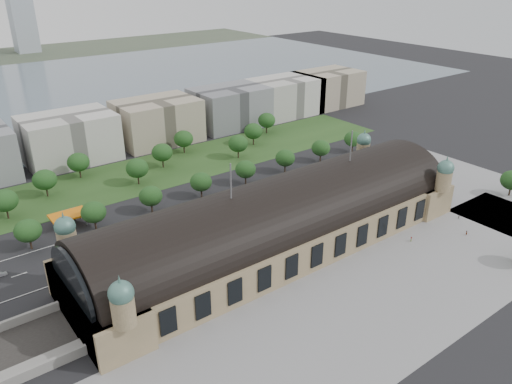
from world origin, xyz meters
TOP-DOWN VIEW (x-y plane):
  - ground at (0.00, 0.00)m, footprint 900.00×900.00m
  - station at (0.00, 0.00)m, footprint 150.00×48.40m
  - plaza_south at (10.00, -44.00)m, footprint 190.00×48.00m
  - plaza_east at (103.00, 0.00)m, footprint 56.00×100.00m
  - road_slab at (-20.00, 38.00)m, footprint 260.00×26.00m
  - grass_belt at (-15.00, 93.00)m, footprint 300.00×45.00m
  - petrol_station at (-53.91, 65.28)m, footprint 14.00×13.00m
  - lake at (0.00, 298.00)m, footprint 700.00×320.00m
  - far_tower_right at (45.00, 508.00)m, footprint 24.00×24.00m
  - office_3 at (-30.00, 133.00)m, footprint 45.00×32.00m
  - office_4 at (20.00, 133.00)m, footprint 45.00×32.00m
  - office_5 at (70.00, 133.00)m, footprint 45.00×32.00m
  - office_6 at (115.00, 133.00)m, footprint 45.00×32.00m
  - office_7 at (155.00, 133.00)m, footprint 45.00×32.00m
  - tree_row_2 at (-72.00, 53.00)m, footprint 9.60×9.60m
  - tree_row_3 at (-48.00, 53.00)m, footprint 9.60×9.60m
  - tree_row_4 at (-24.00, 53.00)m, footprint 9.60×9.60m
  - tree_row_5 at (0.00, 53.00)m, footprint 9.60×9.60m
  - tree_row_6 at (24.00, 53.00)m, footprint 9.60×9.60m
  - tree_row_7 at (48.00, 53.00)m, footprint 9.60×9.60m
  - tree_row_8 at (72.00, 53.00)m, footprint 9.60×9.60m
  - tree_row_9 at (96.00, 53.00)m, footprint 9.60×9.60m
  - tree_belt_3 at (-73.00, 83.00)m, footprint 10.40×10.40m
  - tree_belt_4 at (-54.00, 95.00)m, footprint 10.40×10.40m
  - tree_belt_5 at (-35.00, 107.00)m, footprint 10.40×10.40m
  - tree_belt_6 at (-16.00, 83.00)m, footprint 10.40×10.40m
  - tree_belt_7 at (3.00, 95.00)m, footprint 10.40×10.40m
  - tree_belt_8 at (22.00, 107.00)m, footprint 10.40×10.40m
  - tree_belt_9 at (41.00, 83.00)m, footprint 10.40×10.40m
  - tree_belt_10 at (60.00, 95.00)m, footprint 10.40×10.40m
  - tree_belt_11 at (79.00, 107.00)m, footprint 10.40×10.40m
  - tree_plaza_ne at (110.00, -28.00)m, footprint 10.00×10.00m
  - traffic_car_1 at (-85.04, 40.90)m, footprint 4.18×1.52m
  - traffic_car_2 at (-48.56, 33.85)m, footprint 5.69×2.88m
  - traffic_car_3 at (-16.15, 41.60)m, footprint 4.95×2.18m
  - traffic_car_4 at (22.28, 34.50)m, footprint 4.84×2.22m
  - traffic_car_5 at (38.69, 43.08)m, footprint 4.97×1.88m
  - traffic_car_6 at (74.25, 27.90)m, footprint 5.00×2.67m
  - parked_car_0 at (-66.26, 25.00)m, footprint 4.10×3.22m
  - parked_car_1 at (-54.07, 21.83)m, footprint 5.10×3.90m
  - parked_car_2 at (-65.50, 23.85)m, footprint 5.38×3.70m
  - parked_car_3 at (-59.97, 21.00)m, footprint 4.85×4.46m
  - parked_car_4 at (-31.44, 22.10)m, footprint 4.50×3.42m
  - parked_car_5 at (-33.37, 25.00)m, footprint 5.93×4.94m
  - parked_car_6 at (-32.90, 25.00)m, footprint 5.78×4.28m
  - bus_west at (-9.55, 27.00)m, footprint 11.02×3.54m
  - bus_mid at (-0.38, 28.30)m, footprint 11.87×3.08m
  - bus_east at (25.00, 27.00)m, footprint 13.02×3.82m
  - pedestrian_0 at (41.97, -26.87)m, footprint 1.08×0.83m
  - pedestrian_1 at (62.65, -36.64)m, footprint 0.66×0.83m
  - pedestrian_2 at (72.27, -27.18)m, footprint 0.70×0.94m

SIDE VIEW (x-z plane):
  - ground at x=0.00m, z-range 0.00..0.00m
  - plaza_south at x=10.00m, z-range -0.06..0.06m
  - plaza_east at x=103.00m, z-range -0.06..0.06m
  - road_slab at x=-20.00m, z-range -0.05..0.05m
  - grass_belt at x=-15.00m, z-range -0.05..0.05m
  - lake at x=0.00m, z-range -0.04..0.04m
  - parked_car_1 at x=-54.07m, z-range 0.00..1.29m
  - parked_car_0 at x=-66.26m, z-range 0.00..1.30m
  - traffic_car_6 at x=74.25m, z-range 0.00..1.34m
  - traffic_car_1 at x=-85.04m, z-range 0.00..1.37m
  - traffic_car_3 at x=-16.15m, z-range 0.00..1.41m
  - parked_car_4 at x=-31.44m, z-range 0.00..1.42m
  - parked_car_2 at x=-65.50m, z-range 0.00..1.45m
  - parked_car_5 at x=-33.37m, z-range 0.00..1.51m
  - traffic_car_2 at x=-48.56m, z-range 0.00..1.54m
  - parked_car_6 at x=-32.90m, z-range 0.00..1.56m
  - parked_car_3 at x=-59.97m, z-range 0.00..1.61m
  - traffic_car_4 at x=22.28m, z-range 0.00..1.61m
  - traffic_car_5 at x=38.69m, z-range 0.00..1.62m
  - pedestrian_2 at x=72.27m, z-range 0.00..1.73m
  - pedestrian_0 at x=41.97m, z-range 0.00..1.94m
  - pedestrian_1 at x=62.65m, z-range 0.00..1.97m
  - bus_west at x=-9.55m, z-range 0.00..3.02m
  - bus_mid at x=-0.38m, z-range 0.00..3.29m
  - bus_east at x=25.00m, z-range 0.00..3.58m
  - petrol_station at x=-53.91m, z-range 0.42..5.47m
  - tree_row_2 at x=-72.00m, z-range 1.67..13.19m
  - tree_row_3 at x=-48.00m, z-range 1.67..13.19m
  - tree_row_4 at x=-24.00m, z-range 1.67..13.19m
  - tree_row_5 at x=0.00m, z-range 1.67..13.19m
  - tree_row_6 at x=24.00m, z-range 1.67..13.19m
  - tree_row_7 at x=48.00m, z-range 1.67..13.19m
  - tree_row_8 at x=72.00m, z-range 1.67..13.19m
  - tree_row_9 at x=96.00m, z-range 1.67..13.19m
  - tree_plaza_ne at x=110.00m, z-range 1.58..13.27m
  - tree_belt_3 at x=-73.00m, z-range 1.81..14.29m
  - tree_belt_4 at x=-54.00m, z-range 1.81..14.29m
  - tree_belt_5 at x=-35.00m, z-range 1.81..14.29m
  - tree_belt_6 at x=-16.00m, z-range 1.81..14.29m
  - tree_belt_7 at x=3.00m, z-range 1.81..14.29m
  - tree_belt_8 at x=22.00m, z-range 1.81..14.29m
  - tree_belt_9 at x=41.00m, z-range 1.81..14.29m
  - tree_belt_10 at x=60.00m, z-range 1.81..14.29m
  - tree_belt_11 at x=79.00m, z-range 1.81..14.29m
  - station at x=0.00m, z-range -11.87..32.43m
  - office_3 at x=-30.00m, z-range 0.00..24.00m
  - office_4 at x=20.00m, z-range 0.00..24.00m
  - office_5 at x=70.00m, z-range 0.00..24.00m
  - office_6 at x=115.00m, z-range 0.00..24.00m
  - office_7 at x=155.00m, z-range 0.00..24.00m
  - far_tower_right at x=45.00m, z-range 0.00..75.00m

